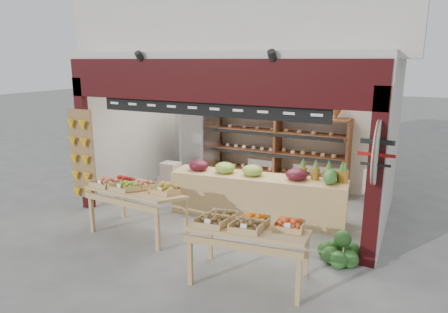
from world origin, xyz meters
TOP-DOWN VIEW (x-y plane):
  - ground at (0.00, 0.00)m, footprint 60.00×60.00m
  - shop_structure at (0.00, 1.61)m, footprint 6.36×5.12m
  - banana_board at (-2.73, -1.17)m, footprint 0.60×0.15m
  - gift_sign at (2.75, -1.15)m, footprint 0.04×0.93m
  - back_shelving at (0.31, 1.93)m, footprint 3.28×0.54m
  - refrigerator at (-1.50, 1.43)m, footprint 0.78×0.78m
  - cardboard_stack at (-1.56, 0.57)m, footprint 1.01×0.73m
  - mid_counter at (0.57, -0.03)m, footprint 3.39×1.02m
  - display_table_left at (-1.13, -1.58)m, footprint 1.64×0.98m
  - display_table_right at (1.26, -2.18)m, footprint 1.67×1.06m
  - watermelon_pile at (2.35, -1.13)m, footprint 0.64×0.64m

SIDE VIEW (x-z plane):
  - ground at x=0.00m, z-range 0.00..0.00m
  - watermelon_pile at x=2.35m, z-range -0.08..0.42m
  - cardboard_stack at x=-1.56m, z-range -0.09..0.61m
  - mid_counter at x=0.57m, z-range -0.07..0.99m
  - display_table_right at x=1.26m, z-range 0.27..1.28m
  - display_table_left at x=-1.13m, z-range 0.28..1.29m
  - refrigerator at x=-1.50m, z-range 0.00..1.84m
  - banana_board at x=-2.73m, z-range 0.22..2.02m
  - back_shelving at x=0.31m, z-range 0.19..2.19m
  - gift_sign at x=2.75m, z-range 1.29..2.21m
  - shop_structure at x=0.00m, z-range 1.22..6.62m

